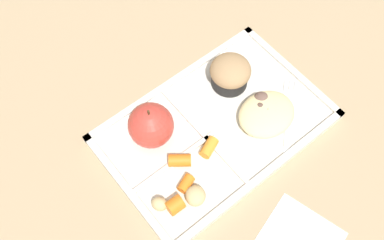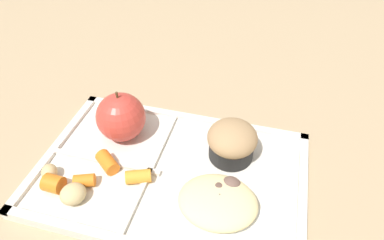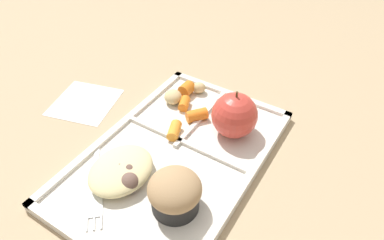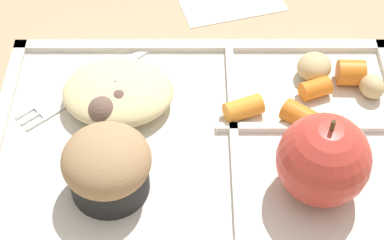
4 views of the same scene
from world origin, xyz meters
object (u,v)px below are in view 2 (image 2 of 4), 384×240
object	(u,v)px
lunch_tray	(170,173)
bran_muffin	(232,142)
green_apple	(121,117)
plastic_fork	(246,226)

from	to	relation	value
lunch_tray	bran_muffin	world-z (taller)	bran_muffin
lunch_tray	green_apple	world-z (taller)	green_apple
lunch_tray	bran_muffin	distance (m)	0.10
green_apple	bran_muffin	distance (m)	0.18
lunch_tray	plastic_fork	distance (m)	0.14
green_apple	bran_muffin	xyz separation A→B (m)	(0.18, -0.00, -0.01)
lunch_tray	plastic_fork	xyz separation A→B (m)	(0.12, -0.06, 0.01)
lunch_tray	bran_muffin	bearing A→B (deg)	34.13
lunch_tray	green_apple	bearing A→B (deg)	150.44
green_apple	plastic_fork	distance (m)	0.25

